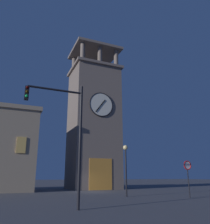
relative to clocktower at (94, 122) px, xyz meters
name	(u,v)px	position (x,y,z in m)	size (l,w,h in m)	color
ground_plane	(91,192)	(2.25, 5.75, -9.55)	(200.00, 200.00, 0.00)	#4C4C51
clocktower	(94,122)	(0.00, 0.00, 0.00)	(7.34, 6.63, 23.72)	#75665B
traffic_signal_near	(65,124)	(8.72, 19.32, -5.04)	(3.29, 0.41, 6.94)	black
street_lamp	(126,159)	(1.61, 13.08, -6.38)	(0.44, 0.44, 4.47)	black
no_horn_sign	(188,168)	(-2.75, 16.04, -7.19)	(0.78, 0.14, 3.01)	black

